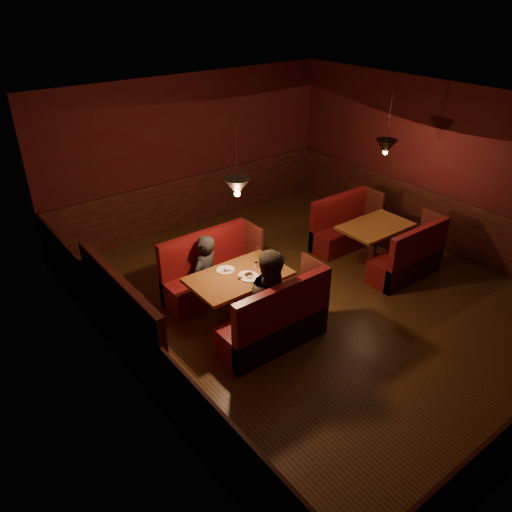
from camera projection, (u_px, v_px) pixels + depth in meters
room at (303, 242)px, 7.13m from camera, size 6.02×7.02×2.92m
main_table at (240, 285)px, 7.00m from camera, size 1.39×0.85×0.98m
main_bench_far at (211, 276)px, 7.68m from camera, size 1.53×0.55×1.05m
main_bench_near at (276, 326)px, 6.58m from camera, size 1.53×0.55×1.05m
second_table at (375, 235)px, 8.53m from camera, size 1.23×0.78×0.69m
second_bench_far at (343, 230)px, 9.16m from camera, size 1.36×0.51×0.97m
second_bench_near at (409, 261)px, 8.14m from camera, size 1.36×0.51×0.97m
diner_a at (204, 259)px, 7.34m from camera, size 0.63×0.53×1.46m
diner_b at (274, 287)px, 6.45m from camera, size 0.88×0.71×1.71m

